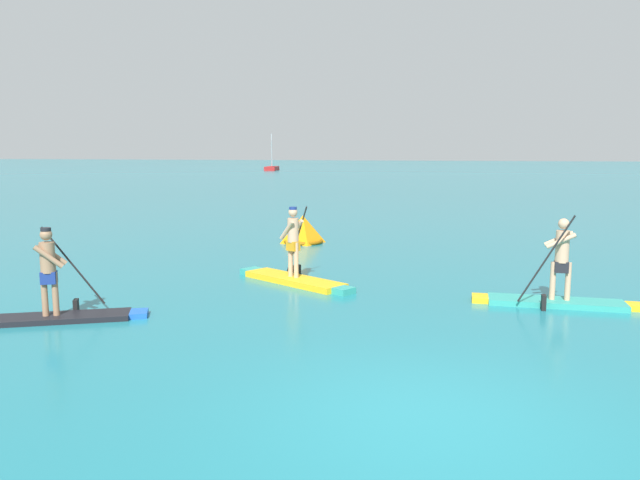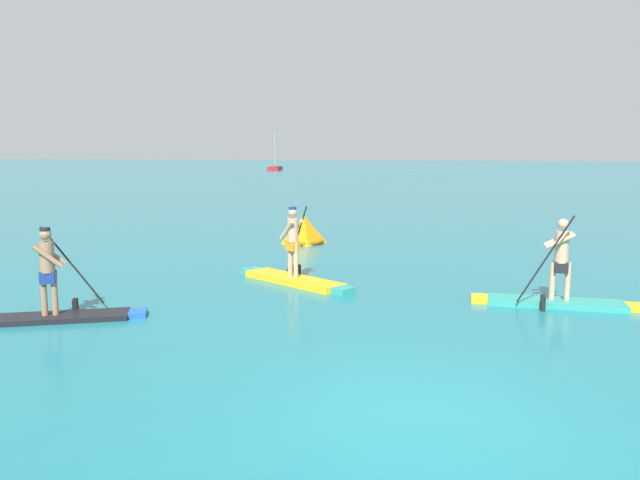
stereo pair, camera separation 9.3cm
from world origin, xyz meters
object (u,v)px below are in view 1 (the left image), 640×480
Objects in this scene: paddleboarder_far_right at (556,289)px; sailboat_left_horizon at (272,166)px; race_marker_buoy at (303,231)px; paddleboarder_mid_center at (294,270)px; paddleboarder_near_left at (55,301)px.

sailboat_left_horizon reaches higher than paddleboarder_far_right.
race_marker_buoy is (-7.55, 6.50, 0.07)m from paddleboarder_far_right.
sailboat_left_horizon is at bearing -68.56° from paddleboarder_far_right.
sailboat_left_horizon is (-39.49, 84.06, 0.37)m from paddleboarder_far_right.
race_marker_buoy is 0.23× the size of sailboat_left_horizon.
paddleboarder_mid_center is 6.32m from race_marker_buoy.
paddleboarder_far_right reaches higher than paddleboarder_near_left.
sailboat_left_horizon is (-31.95, 77.56, 0.30)m from race_marker_buoy.
paddleboarder_far_right reaches higher than paddleboarder_mid_center.
paddleboarder_mid_center is 5.74m from paddleboarder_far_right.
sailboat_left_horizon is at bearing 80.34° from paddleboarder_near_left.
sailboat_left_horizon reaches higher than paddleboarder_near_left.
paddleboarder_mid_center is at bearing -8.19° from paddleboarder_far_right.
paddleboarder_far_right reaches higher than race_marker_buoy.
paddleboarder_near_left is 0.91× the size of paddleboarder_mid_center.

